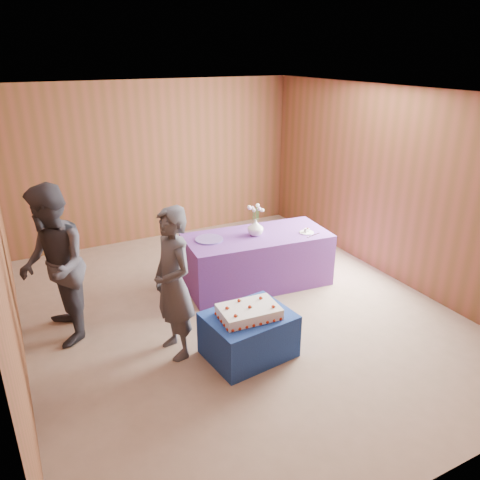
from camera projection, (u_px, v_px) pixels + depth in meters
ground at (236, 311)px, 6.04m from camera, size 6.00×6.00×0.00m
room_shell at (235, 174)px, 5.37m from camera, size 5.04×6.04×2.72m
cake_table at (249, 335)px, 5.09m from camera, size 0.97×0.79×0.50m
serving_table at (257, 260)px, 6.62m from camera, size 2.08×1.09×0.75m
sheet_cake at (249, 312)px, 4.95m from camera, size 0.68×0.49×0.15m
vase at (255, 227)px, 6.43m from camera, size 0.24×0.24×0.23m
flower_spray at (256, 209)px, 6.33m from camera, size 0.24×0.24×0.18m
platter at (209, 239)px, 6.30m from camera, size 0.46×0.46×0.02m
plate at (307, 232)px, 6.55m from camera, size 0.21×0.21×0.01m
cake_slice at (307, 230)px, 6.54m from camera, size 0.07×0.06×0.07m
knife at (314, 235)px, 6.46m from camera, size 0.26×0.09×0.00m
guest_left at (173, 284)px, 4.91m from camera, size 0.48×0.66×1.69m
guest_right at (54, 266)px, 5.14m from camera, size 0.71×0.90×1.84m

